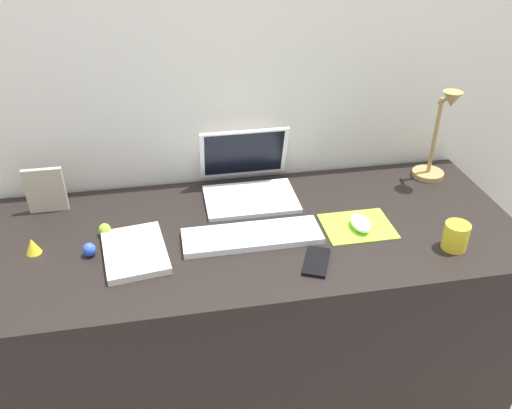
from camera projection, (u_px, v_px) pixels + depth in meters
name	position (u px, v px, depth m)	size (l,w,h in m)	color
ground_plane	(254.00, 391.00, 2.00)	(6.00, 6.00, 0.00)	slate
back_wall	(235.00, 160.00, 1.90)	(2.83, 0.05, 1.59)	silver
desk	(253.00, 319.00, 1.81)	(1.63, 0.66, 0.74)	black
laptop	(248.00, 178.00, 1.78)	(0.30, 0.27, 0.21)	white
keyboard	(252.00, 236.00, 1.57)	(0.41, 0.13, 0.02)	white
mousepad	(358.00, 226.00, 1.63)	(0.21, 0.17, 0.00)	#8CDB33
mouse	(361.00, 223.00, 1.61)	(0.06, 0.10, 0.03)	white
cell_phone	(317.00, 262.00, 1.47)	(0.06, 0.13, 0.01)	black
desk_lamp	(439.00, 138.00, 1.80)	(0.11, 0.14, 0.34)	#A5844C
notebook_pad	(135.00, 252.00, 1.50)	(0.17, 0.24, 0.02)	silver
picture_frame	(45.00, 190.00, 1.67)	(0.12, 0.02, 0.15)	#B2A58C
coffee_mug	(456.00, 236.00, 1.51)	(0.07, 0.07, 0.08)	yellow
toy_figurine_blue	(89.00, 250.00, 1.49)	(0.04, 0.04, 0.04)	blue
toy_figurine_yellow	(33.00, 245.00, 1.50)	(0.04, 0.04, 0.05)	yellow
toy_figurine_lime	(105.00, 230.00, 1.58)	(0.04, 0.04, 0.04)	#8CDB33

